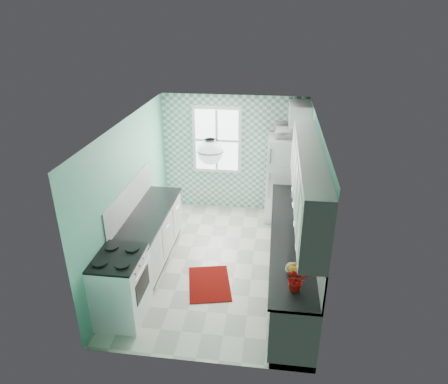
# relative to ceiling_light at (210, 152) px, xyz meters

# --- Properties ---
(floor) EXTENTS (3.00, 4.40, 0.02)m
(floor) POSITION_rel_ceiling_light_xyz_m (0.00, 0.80, -2.33)
(floor) COLOR beige
(floor) RESTS_ON ground
(ceiling) EXTENTS (3.00, 4.40, 0.02)m
(ceiling) POSITION_rel_ceiling_light_xyz_m (0.00, 0.80, 0.19)
(ceiling) COLOR white
(ceiling) RESTS_ON wall_back
(wall_back) EXTENTS (3.00, 0.02, 2.50)m
(wall_back) POSITION_rel_ceiling_light_xyz_m (0.00, 3.01, -1.07)
(wall_back) COLOR #5BAE91
(wall_back) RESTS_ON floor
(wall_front) EXTENTS (3.00, 0.02, 2.50)m
(wall_front) POSITION_rel_ceiling_light_xyz_m (0.00, -1.41, -1.07)
(wall_front) COLOR #5BAE91
(wall_front) RESTS_ON floor
(wall_left) EXTENTS (0.02, 4.40, 2.50)m
(wall_left) POSITION_rel_ceiling_light_xyz_m (-1.51, 0.80, -1.07)
(wall_left) COLOR #5BAE91
(wall_left) RESTS_ON floor
(wall_right) EXTENTS (0.02, 4.40, 2.50)m
(wall_right) POSITION_rel_ceiling_light_xyz_m (1.51, 0.80, -1.07)
(wall_right) COLOR #5BAE91
(wall_right) RESTS_ON floor
(accent_wall) EXTENTS (3.00, 0.01, 2.50)m
(accent_wall) POSITION_rel_ceiling_light_xyz_m (0.00, 2.99, -1.07)
(accent_wall) COLOR #62A089
(accent_wall) RESTS_ON wall_back
(window) EXTENTS (1.04, 0.05, 1.44)m
(window) POSITION_rel_ceiling_light_xyz_m (-0.35, 2.96, -0.77)
(window) COLOR white
(window) RESTS_ON wall_back
(backsplash_right) EXTENTS (0.02, 3.60, 0.51)m
(backsplash_right) POSITION_rel_ceiling_light_xyz_m (1.49, 0.40, -1.13)
(backsplash_right) COLOR white
(backsplash_right) RESTS_ON wall_right
(backsplash_left) EXTENTS (0.02, 2.15, 0.51)m
(backsplash_left) POSITION_rel_ceiling_light_xyz_m (-1.49, 0.73, -1.13)
(backsplash_left) COLOR white
(backsplash_left) RESTS_ON wall_left
(upper_cabinets_right) EXTENTS (0.33, 3.20, 0.90)m
(upper_cabinets_right) POSITION_rel_ceiling_light_xyz_m (1.33, 0.20, -0.42)
(upper_cabinets_right) COLOR silver
(upper_cabinets_right) RESTS_ON wall_right
(upper_cabinet_fridge) EXTENTS (0.40, 0.74, 0.40)m
(upper_cabinet_fridge) POSITION_rel_ceiling_light_xyz_m (1.30, 2.63, -0.07)
(upper_cabinet_fridge) COLOR silver
(upper_cabinet_fridge) RESTS_ON wall_right
(ceiling_light) EXTENTS (0.34, 0.34, 0.35)m
(ceiling_light) POSITION_rel_ceiling_light_xyz_m (0.00, 0.00, 0.00)
(ceiling_light) COLOR silver
(ceiling_light) RESTS_ON ceiling
(base_cabinets_right) EXTENTS (0.60, 3.60, 0.90)m
(base_cabinets_right) POSITION_rel_ceiling_light_xyz_m (1.20, 0.40, -1.87)
(base_cabinets_right) COLOR white
(base_cabinets_right) RESTS_ON floor
(countertop_right) EXTENTS (0.63, 3.60, 0.04)m
(countertop_right) POSITION_rel_ceiling_light_xyz_m (1.19, 0.40, -1.40)
(countertop_right) COLOR black
(countertop_right) RESTS_ON base_cabinets_right
(base_cabinets_left) EXTENTS (0.60, 2.15, 0.90)m
(base_cabinets_left) POSITION_rel_ceiling_light_xyz_m (-1.20, 0.73, -1.87)
(base_cabinets_left) COLOR white
(base_cabinets_left) RESTS_ON floor
(countertop_left) EXTENTS (0.63, 2.15, 0.04)m
(countertop_left) POSITION_rel_ceiling_light_xyz_m (-1.19, 0.73, -1.40)
(countertop_left) COLOR black
(countertop_left) RESTS_ON base_cabinets_left
(fridge) EXTENTS (0.77, 0.76, 1.77)m
(fridge) POSITION_rel_ceiling_light_xyz_m (1.11, 2.62, -1.44)
(fridge) COLOR white
(fridge) RESTS_ON floor
(stove) EXTENTS (0.66, 0.82, 0.99)m
(stove) POSITION_rel_ceiling_light_xyz_m (-1.20, -0.69, -1.81)
(stove) COLOR silver
(stove) RESTS_ON floor
(sink) EXTENTS (0.47, 0.39, 0.53)m
(sink) POSITION_rel_ceiling_light_xyz_m (1.20, 1.30, -1.39)
(sink) COLOR silver
(sink) RESTS_ON countertop_right
(rug) EXTENTS (0.84, 1.05, 0.01)m
(rug) POSITION_rel_ceiling_light_xyz_m (-0.08, 0.16, -2.32)
(rug) COLOR maroon
(rug) RESTS_ON floor
(dish_towel) EXTENTS (0.06, 0.24, 0.37)m
(dish_towel) POSITION_rel_ceiling_light_xyz_m (0.89, 1.03, -1.84)
(dish_towel) COLOR #58BCA2
(dish_towel) RESTS_ON base_cabinets_right
(fruit_bowl) EXTENTS (0.29, 0.29, 0.06)m
(fruit_bowl) POSITION_rel_ceiling_light_xyz_m (1.20, -0.63, -1.35)
(fruit_bowl) COLOR silver
(fruit_bowl) RESTS_ON countertop_right
(potted_plant) EXTENTS (0.32, 0.30, 0.29)m
(potted_plant) POSITION_rel_ceiling_light_xyz_m (1.20, -1.00, -1.24)
(potted_plant) COLOR #A62C1D
(potted_plant) RESTS_ON countertop_right
(soap_bottle) EXTENTS (0.09, 0.09, 0.19)m
(soap_bottle) POSITION_rel_ceiling_light_xyz_m (1.25, 1.66, -1.29)
(soap_bottle) COLOR #8FBDCA
(soap_bottle) RESTS_ON countertop_right
(microwave) EXTENTS (0.51, 0.36, 0.28)m
(microwave) POSITION_rel_ceiling_light_xyz_m (1.11, 2.62, -0.41)
(microwave) COLOR white
(microwave) RESTS_ON fridge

